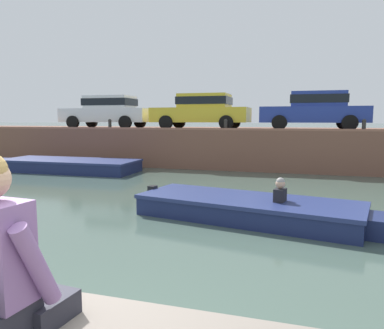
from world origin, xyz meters
The scene contains 12 objects.
ground_plane centered at (0.00, 6.38, 0.00)m, with size 400.00×400.00×0.00m, color #42564C.
far_quay_wall centered at (0.00, 15.76, 0.82)m, with size 60.00×6.00×1.65m, color brown.
far_wall_coping centered at (0.00, 12.88, 1.69)m, with size 60.00×0.24×0.08m, color #925F4C.
boat_moored_west_navy centered at (-7.57, 10.81, 0.24)m, with size 6.59×2.08×0.48m.
motorboat_passing centered at (0.81, 5.62, 0.23)m, with size 5.64×2.47×0.93m.
car_leftmost_white centered at (-7.42, 14.21, 2.49)m, with size 4.37×2.02×1.54m.
car_left_inner_yellow centered at (-2.72, 14.21, 2.50)m, with size 4.31×2.06×1.54m.
car_centre_blue centered at (2.04, 14.21, 2.49)m, with size 4.26×2.07×1.54m.
mooring_bollard_west centered at (-6.68, 13.01, 1.89)m, with size 0.15×0.15×0.45m.
mooring_bollard_mid centered at (-1.41, 13.01, 1.89)m, with size 0.15×0.15×0.45m.
mooring_bollard_east centered at (3.76, 13.01, 1.89)m, with size 0.15×0.15×0.45m.
person_seated_right centered at (0.25, -0.53, 1.33)m, with size 0.55×0.55×0.97m.
Camera 1 is at (1.71, -2.01, 2.08)m, focal length 35.00 mm.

